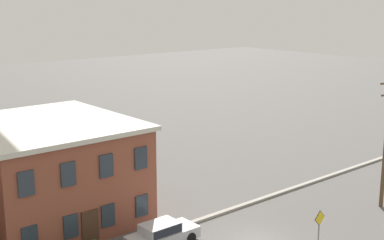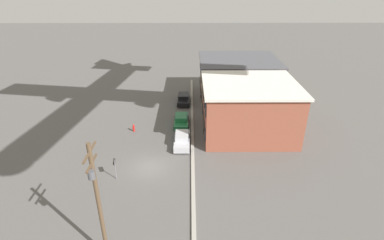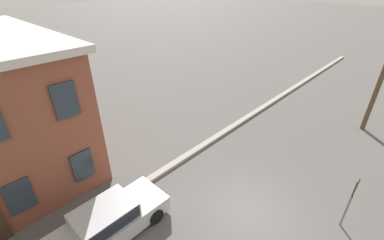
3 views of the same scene
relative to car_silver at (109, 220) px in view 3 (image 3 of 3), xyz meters
The scene contains 4 objects.
ground_plane 5.65m from the car_silver, 35.42° to the right, with size 200.00×200.00×0.00m, color #565451.
kerb_strip 4.78m from the car_silver, 15.33° to the left, with size 56.00×0.36×0.16m, color #9E998E.
car_silver is the anchor object (origin of this frame).
caution_sign 9.17m from the car_silver, 44.20° to the right, with size 0.94×0.08×2.48m.
Camera 3 is at (-7.16, -3.53, 8.79)m, focal length 24.00 mm.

